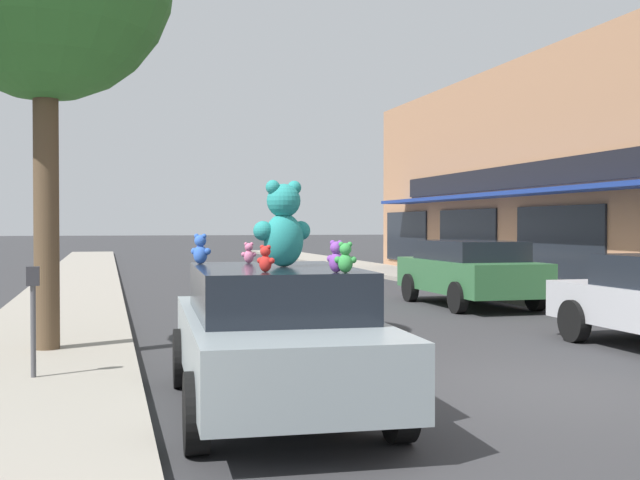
% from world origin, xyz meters
% --- Properties ---
extents(ground_plane, '(260.00, 260.00, 0.00)m').
position_xyz_m(ground_plane, '(0.00, 0.00, 0.00)').
color(ground_plane, '#333335').
extents(sidewalk_near, '(2.51, 90.00, 0.14)m').
position_xyz_m(sidewalk_near, '(-5.72, 0.00, 0.07)').
color(sidewalk_near, gray).
rests_on(sidewalk_near, ground_plane).
extents(plush_art_car, '(2.11, 4.55, 1.46)m').
position_xyz_m(plush_art_car, '(-3.19, -0.16, 0.79)').
color(plush_art_car, '#8C999E').
rests_on(plush_art_car, ground_plane).
extents(teddy_bear_giant, '(0.67, 0.46, 0.88)m').
position_xyz_m(teddy_bear_giant, '(-3.09, -0.11, 1.89)').
color(teddy_bear_giant, teal).
rests_on(teddy_bear_giant, plush_art_car).
extents(teddy_bear_purple, '(0.19, 0.21, 0.29)m').
position_xyz_m(teddy_bear_purple, '(-2.83, -1.16, 1.60)').
color(teddy_bear_purple, purple).
rests_on(teddy_bear_purple, plush_art_car).
extents(teddy_bear_red, '(0.17, 0.16, 0.25)m').
position_xyz_m(teddy_bear_red, '(-3.44, -0.94, 1.58)').
color(teddy_bear_red, red).
rests_on(teddy_bear_red, plush_art_car).
extents(teddy_bear_green, '(0.21, 0.15, 0.28)m').
position_xyz_m(teddy_bear_green, '(-2.77, -1.25, 1.60)').
color(teddy_bear_green, green).
rests_on(teddy_bear_green, plush_art_car).
extents(teddy_bear_blue, '(0.24, 0.21, 0.33)m').
position_xyz_m(teddy_bear_blue, '(-3.85, 0.69, 1.62)').
color(teddy_bear_blue, blue).
rests_on(teddy_bear_blue, plush_art_car).
extents(teddy_bear_pink, '(0.17, 0.11, 0.23)m').
position_xyz_m(teddy_bear_pink, '(-3.30, 0.74, 1.57)').
color(teddy_bear_pink, pink).
rests_on(teddy_bear_pink, plush_art_car).
extents(parked_car_far_right, '(2.05, 4.45, 1.52)m').
position_xyz_m(parked_car_far_right, '(3.27, 8.89, 0.83)').
color(parked_car_far_right, '#336B3D').
rests_on(parked_car_far_right, ground_plane).
extents(parking_meter, '(0.14, 0.10, 1.27)m').
position_xyz_m(parking_meter, '(-5.66, 1.57, 0.95)').
color(parking_meter, '#4C4C51').
rests_on(parking_meter, sidewalk_near).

